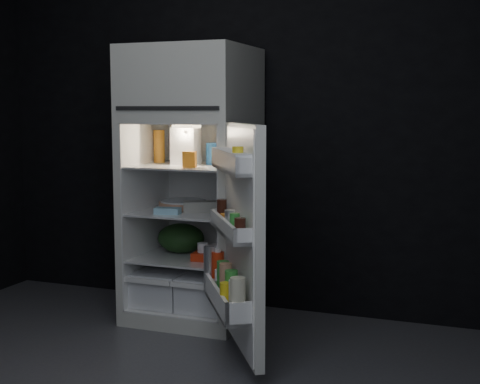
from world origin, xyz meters
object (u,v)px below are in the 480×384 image
at_px(refrigerator, 193,175).
at_px(yogurt_tray, 211,257).
at_px(milk_jug, 186,146).
at_px(egg_carton, 204,207).
at_px(fridge_door, 238,242).

relative_size(refrigerator, yogurt_tray, 7.49).
height_order(refrigerator, milk_jug, refrigerator).
xyz_separation_m(milk_jug, egg_carton, (0.14, -0.04, -0.38)).
bearing_deg(refrigerator, milk_jug, -139.63).
distance_m(fridge_door, yogurt_tray, 0.72).
xyz_separation_m(milk_jug, yogurt_tray, (0.22, -0.10, -0.69)).
bearing_deg(fridge_door, milk_jug, 132.97).
distance_m(refrigerator, fridge_door, 0.94).
height_order(fridge_door, egg_carton, fridge_door).
xyz_separation_m(refrigerator, fridge_door, (0.58, -0.69, -0.28)).
distance_m(milk_jug, yogurt_tray, 0.74).
xyz_separation_m(fridge_door, milk_jug, (-0.62, 0.66, 0.47)).
relative_size(egg_carton, yogurt_tray, 1.07).
relative_size(refrigerator, fridge_door, 1.46).
bearing_deg(refrigerator, fridge_door, -50.12).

